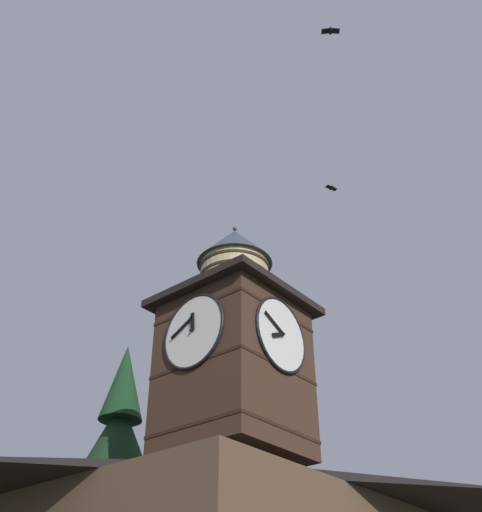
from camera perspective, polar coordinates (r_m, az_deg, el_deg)
clock_tower at (r=20.50m, az=-0.64°, el=-8.49°), size 4.42×4.42×8.50m
flying_bird_high at (r=22.71m, az=8.14°, el=19.62°), size 0.54×0.61×0.16m
flying_bird_low at (r=27.65m, az=8.21°, el=6.16°), size 0.56×0.35×0.15m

